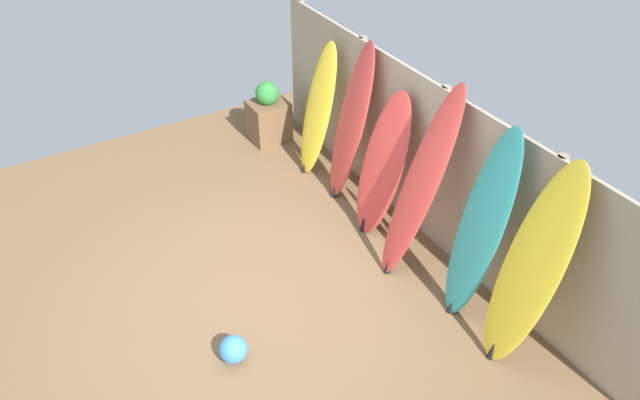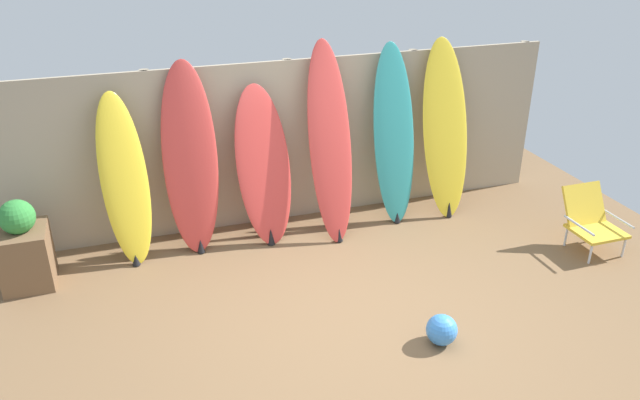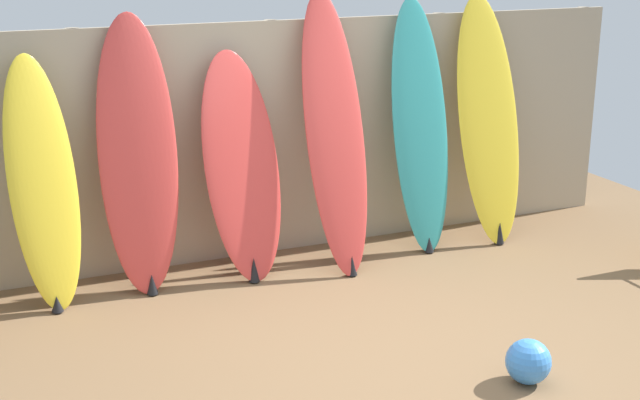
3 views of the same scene
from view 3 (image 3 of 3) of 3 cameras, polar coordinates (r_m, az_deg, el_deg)
name	(u,v)px [view 3 (image 3 of 3)]	position (r m, az deg, el deg)	size (l,w,h in m)	color
ground	(393,355)	(5.43, 4.71, -9.87)	(7.68, 7.68, 0.00)	brown
fence_back	(274,139)	(6.86, -2.97, 3.91)	(6.08, 0.11, 1.80)	tan
surfboard_yellow_0	(43,185)	(6.14, -17.32, 0.94)	(0.50, 0.55, 1.68)	yellow
surfboard_red_1	(138,156)	(6.25, -11.57, 2.79)	(0.59, 0.57, 1.92)	#D13D38
surfboard_red_2	(242,169)	(6.41, -5.01, 2.01)	(0.62, 0.57, 1.63)	#D13D38
surfboard_red_3	(335,135)	(6.55, 0.96, 4.21)	(0.49, 0.78, 2.03)	#D13D38
surfboard_teal_4	(420,128)	(6.98, 6.44, 4.60)	(0.48, 0.48, 1.95)	teal
surfboard_yellow_5	(489,122)	(7.29, 10.74, 4.92)	(0.55, 0.59, 1.96)	yellow
beach_ball	(528,362)	(5.19, 13.19, -10.03)	(0.26, 0.26, 0.26)	#3F8CE5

